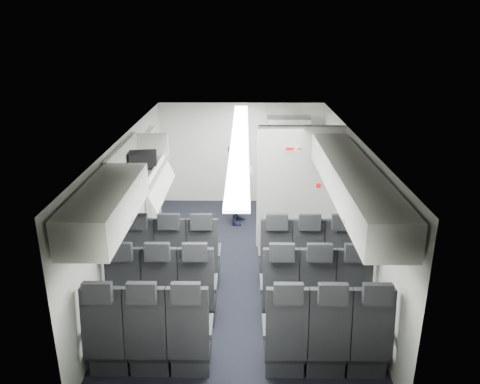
{
  "coord_description": "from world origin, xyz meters",
  "views": [
    {
      "loc": [
        0.07,
        -6.61,
        3.7
      ],
      "look_at": [
        0.0,
        0.4,
        1.15
      ],
      "focal_mm": 35.0,
      "sensor_mm": 36.0,
      "label": 1
    }
  ],
  "objects_px": {
    "carry_on_bag": "(143,160)",
    "flight_attendant": "(238,184)",
    "galley_unit": "(287,163)",
    "seat_row_mid": "(239,296)",
    "seat_row_front": "(239,262)",
    "seat_row_rear": "(237,340)",
    "boarding_door": "(152,180)"
  },
  "relations": [
    {
      "from": "seat_row_front",
      "to": "carry_on_bag",
      "type": "bearing_deg",
      "value": 159.7
    },
    {
      "from": "galley_unit",
      "to": "boarding_door",
      "type": "bearing_deg",
      "value": -155.72
    },
    {
      "from": "carry_on_bag",
      "to": "flight_attendant",
      "type": "bearing_deg",
      "value": 44.23
    },
    {
      "from": "seat_row_front",
      "to": "seat_row_rear",
      "type": "height_order",
      "value": "same"
    },
    {
      "from": "seat_row_front",
      "to": "carry_on_bag",
      "type": "height_order",
      "value": "carry_on_bag"
    },
    {
      "from": "flight_attendant",
      "to": "seat_row_rear",
      "type": "bearing_deg",
      "value": -170.72
    },
    {
      "from": "flight_attendant",
      "to": "seat_row_mid",
      "type": "bearing_deg",
      "value": -170.51
    },
    {
      "from": "seat_row_front",
      "to": "carry_on_bag",
      "type": "xyz_separation_m",
      "value": [
        -1.42,
        0.53,
        1.4
      ]
    },
    {
      "from": "seat_row_mid",
      "to": "seat_row_rear",
      "type": "relative_size",
      "value": 1.0
    },
    {
      "from": "boarding_door",
      "to": "carry_on_bag",
      "type": "relative_size",
      "value": 4.73
    },
    {
      "from": "flight_attendant",
      "to": "carry_on_bag",
      "type": "xyz_separation_m",
      "value": [
        -1.36,
        -1.84,
        1.01
      ]
    },
    {
      "from": "seat_row_mid",
      "to": "flight_attendant",
      "type": "distance_m",
      "value": 3.29
    },
    {
      "from": "seat_row_mid",
      "to": "galley_unit",
      "type": "distance_m",
      "value": 4.3
    },
    {
      "from": "seat_row_mid",
      "to": "galley_unit",
      "type": "height_order",
      "value": "galley_unit"
    },
    {
      "from": "seat_row_mid",
      "to": "flight_attendant",
      "type": "relative_size",
      "value": 2.11
    },
    {
      "from": "seat_row_rear",
      "to": "flight_attendant",
      "type": "bearing_deg",
      "value": 90.76
    },
    {
      "from": "seat_row_rear",
      "to": "flight_attendant",
      "type": "distance_m",
      "value": 4.18
    },
    {
      "from": "galley_unit",
      "to": "seat_row_mid",
      "type": "bearing_deg",
      "value": -102.88
    },
    {
      "from": "galley_unit",
      "to": "seat_row_front",
      "type": "bearing_deg",
      "value": -106.28
    },
    {
      "from": "seat_row_mid",
      "to": "flight_attendant",
      "type": "bearing_deg",
      "value": 90.97
    },
    {
      "from": "seat_row_rear",
      "to": "flight_attendant",
      "type": "relative_size",
      "value": 2.11
    },
    {
      "from": "seat_row_mid",
      "to": "seat_row_rear",
      "type": "height_order",
      "value": "same"
    },
    {
      "from": "seat_row_rear",
      "to": "carry_on_bag",
      "type": "bearing_deg",
      "value": 121.41
    },
    {
      "from": "carry_on_bag",
      "to": "seat_row_mid",
      "type": "bearing_deg",
      "value": -54.3
    },
    {
      "from": "galley_unit",
      "to": "flight_attendant",
      "type": "bearing_deg",
      "value": -138.49
    },
    {
      "from": "seat_row_mid",
      "to": "carry_on_bag",
      "type": "xyz_separation_m",
      "value": [
        -1.42,
        1.43,
        1.4
      ]
    },
    {
      "from": "seat_row_rear",
      "to": "boarding_door",
      "type": "bearing_deg",
      "value": 112.87
    },
    {
      "from": "seat_row_mid",
      "to": "seat_row_front",
      "type": "bearing_deg",
      "value": 90.0
    },
    {
      "from": "galley_unit",
      "to": "flight_attendant",
      "type": "xyz_separation_m",
      "value": [
        -1.01,
        -0.89,
        -0.16
      ]
    },
    {
      "from": "flight_attendant",
      "to": "carry_on_bag",
      "type": "height_order",
      "value": "carry_on_bag"
    },
    {
      "from": "seat_row_front",
      "to": "flight_attendant",
      "type": "height_order",
      "value": "flight_attendant"
    },
    {
      "from": "flight_attendant",
      "to": "carry_on_bag",
      "type": "distance_m",
      "value": 2.5
    }
  ]
}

